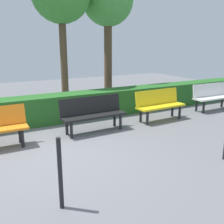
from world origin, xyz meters
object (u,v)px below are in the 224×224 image
object	(u,v)px
bench_white	(212,95)
bench_yellow	(159,104)
bench_black	(93,112)
tree_near	(108,3)

from	to	relation	value
bench_white	bench_yellow	distance (m)	2.26
bench_white	bench_black	distance (m)	4.32
bench_white	bench_yellow	size ratio (longest dim) A/B	0.99
bench_white	tree_near	distance (m)	4.90
bench_yellow	tree_near	xyz separation A→B (m)	(-0.05, -3.25, 3.06)
bench_yellow	bench_black	xyz separation A→B (m)	(2.06, 0.01, 0.00)
tree_near	bench_yellow	bearing A→B (deg)	89.07
bench_white	bench_black	size ratio (longest dim) A/B	0.90
bench_black	bench_white	bearing A→B (deg)	179.98
tree_near	bench_white	bearing A→B (deg)	125.08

